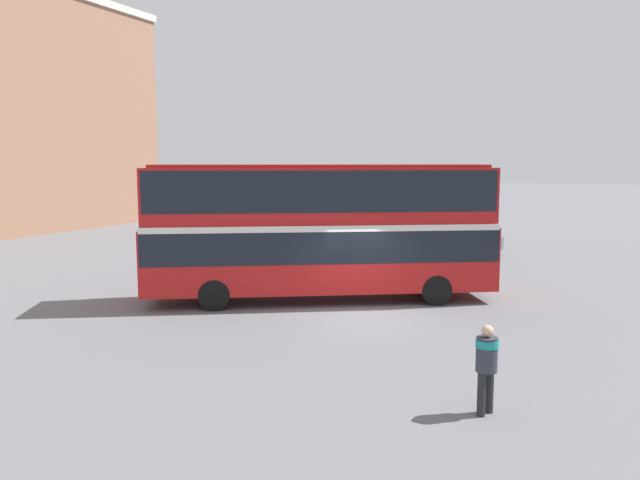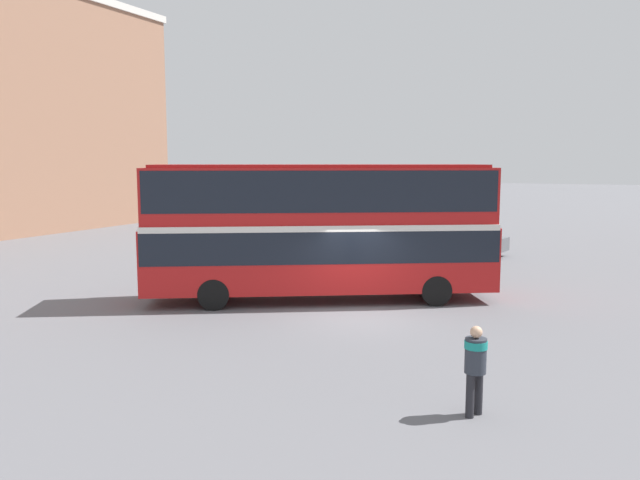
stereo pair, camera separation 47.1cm
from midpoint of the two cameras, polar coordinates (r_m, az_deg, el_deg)
ground_plane at (r=18.80m, az=2.93°, el=-6.97°), size 240.00×240.00×0.00m
double_decker_bus at (r=20.47m, az=-0.66°, el=1.53°), size 11.12×7.73×4.50m
pedestrian_foreground at (r=11.83m, az=13.87°, el=-10.61°), size 0.55×0.55×1.67m
parked_car_kerb_far at (r=31.76m, az=12.20°, el=0.11°), size 4.27×2.53×1.53m
parked_car_side_street at (r=32.55m, az=-0.68°, el=0.41°), size 4.58×2.00×1.48m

